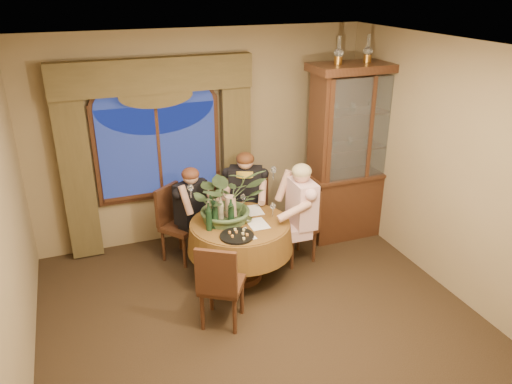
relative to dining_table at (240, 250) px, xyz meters
name	(u,v)px	position (x,y,z in m)	size (l,w,h in m)	color
floor	(273,338)	(-0.07, -1.18, -0.38)	(5.00, 5.00, 0.00)	black
wall_back	(202,137)	(-0.07, 1.32, 1.02)	(4.50, 4.50, 0.00)	olive
wall_right	(473,181)	(2.18, -1.18, 1.02)	(5.00, 5.00, 0.00)	olive
ceiling	(277,55)	(-0.07, -1.18, 2.42)	(5.00, 5.00, 0.00)	white
window	(159,151)	(-0.67, 1.25, 0.92)	(1.62, 0.10, 1.32)	navy
arched_transom	(154,91)	(-0.67, 1.25, 1.71)	(1.60, 0.06, 0.44)	navy
drapery_left	(76,171)	(-1.70, 1.20, 0.80)	(0.38, 0.14, 2.32)	#443B1F
drapery_right	(236,152)	(0.36, 1.20, 0.80)	(0.38, 0.14, 2.32)	#443B1F
swag_valance	(154,75)	(-0.67, 1.17, 1.90)	(2.45, 0.16, 0.42)	#443B1F
dining_table	(240,250)	(0.00, 0.00, 0.00)	(1.25, 1.25, 0.75)	maroon
china_cabinet	(359,152)	(1.91, 0.57, 0.81)	(1.47, 0.58, 2.38)	#331A0F
oil_lamp_left	(339,50)	(1.49, 0.57, 2.17)	(0.11, 0.11, 0.34)	#A5722D
oil_lamp_center	(368,49)	(1.91, 0.57, 2.17)	(0.11, 0.11, 0.34)	#A5722D
oil_lamp_right	(396,47)	(2.32, 0.57, 2.17)	(0.11, 0.11, 0.34)	#A5722D
chair_right	(296,226)	(0.80, 0.15, 0.10)	(0.42, 0.42, 0.96)	black
chair_back_right	(251,212)	(0.40, 0.74, 0.10)	(0.42, 0.42, 0.96)	black
chair_back	(181,225)	(-0.55, 0.69, 0.10)	(0.42, 0.42, 0.96)	black
chair_front_left	(222,283)	(-0.45, -0.73, 0.10)	(0.42, 0.42, 0.96)	black
person_pink	(301,217)	(0.78, -0.01, 0.31)	(0.49, 0.45, 1.38)	beige
person_back	(191,214)	(-0.42, 0.64, 0.26)	(0.45, 0.41, 1.26)	black
person_scarf	(246,200)	(0.33, 0.72, 0.30)	(0.48, 0.44, 1.34)	black
stoneware_vase	(230,208)	(-0.08, 0.09, 0.52)	(0.16, 0.16, 0.30)	tan
centerpiece_plant	(227,173)	(-0.10, 0.13, 0.96)	(0.88, 0.97, 0.76)	#415D35
olive_bowl	(246,220)	(0.07, -0.02, 0.40)	(0.14, 0.14, 0.04)	#4A522B
cheese_platter	(237,236)	(-0.15, -0.33, 0.39)	(0.38, 0.38, 0.02)	black
wine_bottle_0	(211,207)	(-0.29, 0.19, 0.54)	(0.07, 0.07, 0.33)	black
wine_bottle_1	(209,217)	(-0.38, -0.06, 0.54)	(0.07, 0.07, 0.33)	black
wine_bottle_2	(209,211)	(-0.34, 0.07, 0.54)	(0.07, 0.07, 0.33)	tan
wine_bottle_3	(231,213)	(-0.12, -0.06, 0.54)	(0.07, 0.07, 0.33)	black
wine_bottle_4	(221,211)	(-0.22, 0.04, 0.54)	(0.07, 0.07, 0.33)	tan
wine_bottle_5	(215,215)	(-0.31, -0.04, 0.54)	(0.07, 0.07, 0.33)	black
tasting_paper_0	(258,224)	(0.17, -0.12, 0.38)	(0.21, 0.30, 0.00)	white
tasting_paper_1	(253,210)	(0.25, 0.23, 0.38)	(0.21, 0.30, 0.00)	white
tasting_paper_2	(243,235)	(-0.07, -0.31, 0.38)	(0.21, 0.30, 0.00)	white
wine_glass_person_pink	(273,210)	(0.41, -0.01, 0.46)	(0.07, 0.07, 0.18)	silver
wine_glass_person_back	(213,206)	(-0.23, 0.34, 0.46)	(0.07, 0.07, 0.18)	silver
wine_glass_person_scarf	(243,200)	(0.17, 0.37, 0.46)	(0.07, 0.07, 0.18)	silver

